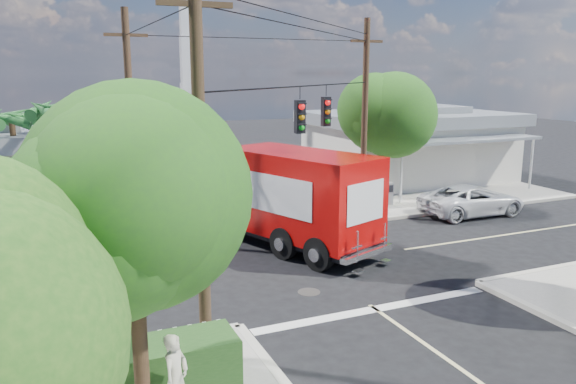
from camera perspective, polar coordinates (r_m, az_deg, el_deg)
ground at (r=20.06m, az=2.29°, el=-7.25°), size 120.00×120.00×0.00m
sidewalk_ne at (r=34.47m, az=10.80°, el=0.83°), size 14.12×14.12×0.14m
road_markings at (r=18.82m, az=4.25°, el=-8.58°), size 32.00×32.00×0.01m
building_ne at (r=35.92m, az=12.12°, el=4.86°), size 11.80×10.20×4.50m
radio_tower at (r=38.08m, az=-10.28°, el=10.34°), size 0.80×0.80×17.00m
tree_sw_front at (r=9.86m, az=-15.47°, el=-1.78°), size 3.88×3.78×6.03m
tree_ne_front at (r=28.44m, az=9.67°, el=8.10°), size 4.21×4.14×6.66m
tree_ne_back at (r=31.75m, az=11.43°, el=7.37°), size 3.77×3.66×5.82m
palm_nw_front at (r=24.61m, az=-21.81°, el=7.49°), size 3.01×3.08×5.59m
palm_nw_back at (r=26.15m, az=-26.26°, el=6.52°), size 3.01×3.08×5.19m
utility_poles at (r=19.90m, az=-3.76°, el=6.39°), size 12.00×10.68×9.00m
picket_fence at (r=12.90m, az=-19.52°, el=-16.09°), size 5.94×0.06×1.00m
hedge_sw at (r=12.19m, az=-20.22°, el=-17.85°), size 6.20×1.20×1.10m
vending_boxes at (r=28.16m, az=8.78°, el=-0.29°), size 1.90×0.50×1.10m
delivery_truck at (r=21.68m, az=-0.33°, el=-0.55°), size 5.44×8.97×3.74m
parked_car at (r=27.98m, az=18.21°, el=-0.79°), size 5.18×2.47×1.42m
pedestrian at (r=11.26m, az=-11.33°, el=-18.05°), size 0.74×0.75×1.75m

